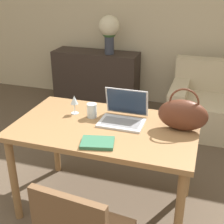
{
  "coord_description": "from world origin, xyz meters",
  "views": [
    {
      "loc": [
        0.73,
        -1.27,
        1.84
      ],
      "look_at": [
        0.09,
        0.72,
        0.89
      ],
      "focal_mm": 50.0,
      "sensor_mm": 36.0,
      "label": 1
    }
  ],
  "objects": [
    {
      "name": "wine_glass",
      "position": [
        -0.27,
        0.85,
        0.88
      ],
      "size": [
        0.06,
        0.06,
        0.16
      ],
      "color": "silver",
      "rests_on": "dining_table"
    },
    {
      "name": "sideboard",
      "position": [
        -0.85,
        2.86,
        0.39
      ],
      "size": [
        1.24,
        0.4,
        0.78
      ],
      "color": "#332823",
      "rests_on": "ground_plane"
    },
    {
      "name": "laptop",
      "position": [
        0.14,
        0.85,
        0.83
      ],
      "size": [
        0.34,
        0.29,
        0.24
      ],
      "color": "silver",
      "rests_on": "dining_table"
    },
    {
      "name": "dining_table",
      "position": [
        0.03,
        0.72,
        0.68
      ],
      "size": [
        1.38,
        0.82,
        0.77
      ],
      "color": "olive",
      "rests_on": "ground_plane"
    },
    {
      "name": "drinking_glass",
      "position": [
        -0.12,
        0.83,
        0.83
      ],
      "size": [
        0.08,
        0.08,
        0.11
      ],
      "color": "silver",
      "rests_on": "dining_table"
    },
    {
      "name": "book",
      "position": [
        0.08,
        0.44,
        0.78
      ],
      "size": [
        0.25,
        0.21,
        0.02
      ],
      "rotation": [
        0.0,
        0.0,
        0.23
      ],
      "color": "#336B4C",
      "rests_on": "dining_table"
    },
    {
      "name": "handbag",
      "position": [
        0.59,
        0.83,
        0.89
      ],
      "size": [
        0.36,
        0.15,
        0.32
      ],
      "color": "#592D1E",
      "rests_on": "dining_table"
    },
    {
      "name": "wall_back",
      "position": [
        0.0,
        3.17,
        1.35
      ],
      "size": [
        10.0,
        0.06,
        2.7
      ],
      "color": "beige",
      "rests_on": "ground_plane"
    },
    {
      "name": "flower_vase",
      "position": [
        -0.63,
        2.81,
        1.11
      ],
      "size": [
        0.29,
        0.29,
        0.52
      ],
      "color": "#333847",
      "rests_on": "sideboard"
    }
  ]
}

